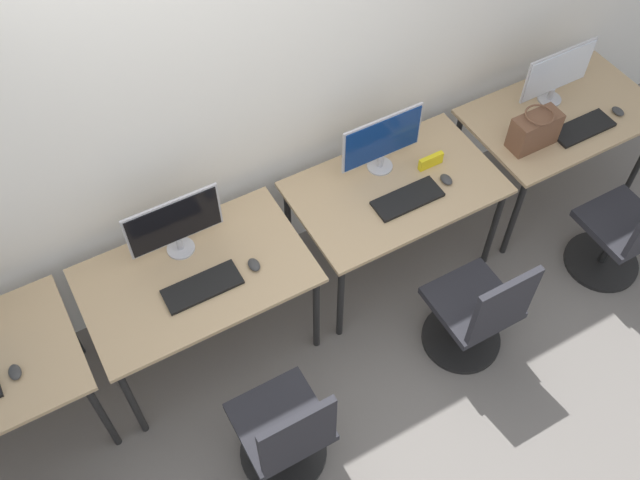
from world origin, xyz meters
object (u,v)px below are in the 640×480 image
Objects in this scene: office_chair_right at (476,315)px; mouse_far_right at (618,111)px; keyboard_far_right at (583,128)px; office_chair_left at (286,435)px; monitor_right at (382,141)px; monitor_far_right at (558,73)px; office_chair_far_right at (625,235)px; keyboard_left at (202,287)px; handbag at (535,130)px; mouse_right at (446,179)px; monitor_left at (175,224)px; mouse_left at (254,265)px; keyboard_right at (408,199)px; mouse_far_left at (15,372)px.

office_chair_right is 1.66m from mouse_far_right.
office_chair_left is at bearing -163.98° from keyboard_far_right.
monitor_far_right is (1.27, -0.04, 0.00)m from monitor_right.
keyboard_far_right is 0.71m from office_chair_far_right.
office_chair_far_right is at bearing 0.64° from office_chair_right.
handbag is (2.18, -0.01, 0.11)m from keyboard_left.
office_chair_right is 1.63m from monitor_far_right.
office_chair_left is 9.89× the size of mouse_right.
monitor_far_right reaches higher than keyboard_left.
monitor_left reaches higher than mouse_right.
handbag is at bearing -144.98° from monitor_far_right.
monitor_far_right is at bearing 37.72° from office_chair_right.
mouse_left is at bearing 179.87° from handbag.
keyboard_right and keyboard_far_right have the same top height.
keyboard_left is 2.54m from keyboard_far_right.
monitor_right is (1.27, -0.01, 0.00)m from monitor_left.
office_chair_far_right reaches higher than mouse_right.
handbag is at bearing -0.01° from mouse_far_left.
keyboard_right is at bearing -168.33° from monitor_far_right.
keyboard_left is at bearing 178.19° from mouse_left.
office_chair_left reaches higher than mouse_far_right.
mouse_left is (1.28, 0.00, 0.00)m from mouse_far_left.
monitor_far_right is at bearing 11.67° from keyboard_right.
monitor_left is 2.86m from mouse_far_right.
office_chair_left is at bearing -157.50° from monitor_far_right.
office_chair_right is at bearing -157.60° from mouse_far_right.
office_chair_left is at bearing -152.47° from mouse_right.
monitor_far_right is at bearing 14.29° from mouse_right.
handbag is (-0.66, 0.06, 0.10)m from mouse_far_right.
handbag is at bearing 38.83° from office_chair_right.
monitor_right is at bearing 178.33° from monitor_far_right.
keyboard_left is 4.59× the size of mouse_left.
mouse_left is 1.88m from handbag.
keyboard_far_right is at bearing 85.22° from office_chair_far_right.
mouse_far_right is (1.56, -0.35, -0.20)m from monitor_right.
handbag is at bearing -0.36° from keyboard_left.
keyboard_right is (1.21, 0.76, 0.38)m from office_chair_left.
monitor_right is at bearing 164.51° from keyboard_far_right.
office_chair_left is 1.48m from keyboard_right.
mouse_far_right is at bearing -1.41° from mouse_left.
monitor_far_right is (3.52, 0.25, 0.20)m from mouse_far_left.
office_chair_far_right is (-0.05, -0.60, -0.38)m from keyboard_far_right.
monitor_right is 1.13m from office_chair_right.
monitor_right is at bearing 41.38° from office_chair_left.
monitor_far_right is at bearing 6.36° from mouse_left.
mouse_far_left is 0.22× the size of keyboard_far_right.
mouse_left is 0.22× the size of keyboard_right.
mouse_far_left is 3.52m from keyboard_far_right.
office_chair_left is 2.97× the size of handbag.
keyboard_left is 0.79× the size of monitor_right.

